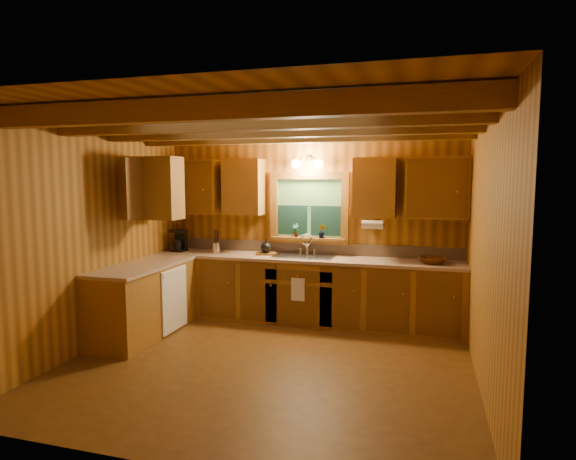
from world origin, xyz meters
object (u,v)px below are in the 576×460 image
(coffee_maker, at_px, (180,240))
(sink, at_px, (304,260))
(cutting_board, at_px, (266,254))
(wicker_basket, at_px, (433,260))

(coffee_maker, bearing_deg, sink, 7.68)
(cutting_board, xyz_separation_m, wicker_basket, (2.24, -0.10, 0.03))
(sink, xyz_separation_m, coffee_maker, (-1.88, -0.00, 0.20))
(sink, xyz_separation_m, wicker_basket, (1.68, -0.07, 0.09))
(wicker_basket, bearing_deg, coffee_maker, 178.95)
(coffee_maker, distance_m, wicker_basket, 3.56)
(sink, relative_size, coffee_maker, 2.58)
(sink, distance_m, cutting_board, 0.56)
(coffee_maker, relative_size, cutting_board, 1.13)
(cutting_board, distance_m, wicker_basket, 2.24)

